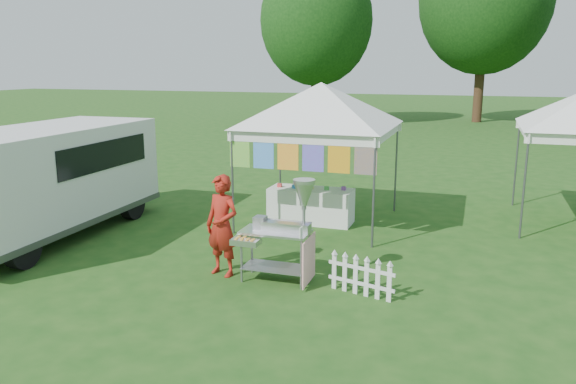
% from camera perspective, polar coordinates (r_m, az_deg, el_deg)
% --- Properties ---
extents(ground, '(120.00, 120.00, 0.00)m').
position_cam_1_polar(ground, '(9.18, -2.75, -8.60)').
color(ground, '#1C4B15').
rests_on(ground, ground).
extents(canopy_main, '(4.24, 4.24, 3.45)m').
position_cam_1_polar(canopy_main, '(11.88, 3.40, 11.01)').
color(canopy_main, '#59595E').
rests_on(canopy_main, ground).
extents(tree_left, '(6.40, 6.40, 9.53)m').
position_cam_1_polar(tree_left, '(33.33, 2.91, 17.00)').
color(tree_left, '#341F13').
rests_on(tree_left, ground).
extents(donut_cart, '(1.19, 0.83, 1.66)m').
position_cam_1_polar(donut_cart, '(8.65, -0.21, -3.11)').
color(donut_cart, gray).
rests_on(donut_cart, ground).
extents(vendor, '(0.68, 0.53, 1.65)m').
position_cam_1_polar(vendor, '(9.08, -6.71, -3.41)').
color(vendor, '#A11E13').
rests_on(vendor, ground).
extents(cargo_van, '(2.18, 5.23, 2.16)m').
position_cam_1_polar(cargo_van, '(12.10, -23.25, 1.32)').
color(cargo_van, silver).
rests_on(cargo_van, ground).
extents(picket_fence, '(1.05, 0.30, 0.56)m').
position_cam_1_polar(picket_fence, '(8.45, 7.42, -8.54)').
color(picket_fence, silver).
rests_on(picket_fence, ground).
extents(display_table, '(1.80, 0.70, 0.75)m').
position_cam_1_polar(display_table, '(12.18, 2.33, -1.38)').
color(display_table, white).
rests_on(display_table, ground).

